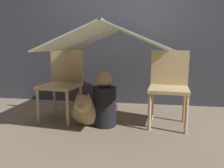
{
  "coord_description": "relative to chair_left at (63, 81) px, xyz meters",
  "views": [
    {
      "loc": [
        0.41,
        -2.31,
        0.91
      ],
      "look_at": [
        0.0,
        0.18,
        0.48
      ],
      "focal_mm": 35.0,
      "sensor_mm": 36.0,
      "label": 1
    }
  ],
  "objects": [
    {
      "name": "sheet_canopy",
      "position": [
        0.64,
        -0.08,
        0.52
      ],
      "size": [
        1.31,
        1.35,
        0.28
      ],
      "color": "silver"
    },
    {
      "name": "floor_cushion",
      "position": [
        0.43,
        0.16,
        -0.43
      ],
      "size": [
        0.44,
        0.35,
        0.1
      ],
      "color": "#CC664C",
      "rests_on": "ground_plane"
    },
    {
      "name": "chair_left",
      "position": [
        0.0,
        0.0,
        0.0
      ],
      "size": [
        0.48,
        0.48,
        0.87
      ],
      "rotation": [
        0.0,
        0.0,
        -0.1
      ],
      "color": "#D1B27F",
      "rests_on": "ground_plane"
    },
    {
      "name": "wall_back",
      "position": [
        0.64,
        0.9,
        0.77
      ],
      "size": [
        7.0,
        0.05,
        2.5
      ],
      "color": "#3D3D47",
      "rests_on": "ground_plane"
    },
    {
      "name": "person_front",
      "position": [
        0.57,
        -0.17,
        -0.21
      ],
      "size": [
        0.27,
        0.27,
        0.64
      ],
      "color": "black",
      "rests_on": "ground_plane"
    },
    {
      "name": "ground_plane",
      "position": [
        0.64,
        -0.26,
        -0.48
      ],
      "size": [
        8.8,
        8.8,
        0.0
      ],
      "primitive_type": "plane",
      "color": "gray"
    },
    {
      "name": "chair_right",
      "position": [
        1.3,
        0.0,
        0.0
      ],
      "size": [
        0.48,
        0.48,
        0.87
      ],
      "rotation": [
        0.0,
        0.0,
        -0.1
      ],
      "color": "#D1B27F",
      "rests_on": "ground_plane"
    },
    {
      "name": "dog",
      "position": [
        0.37,
        -0.23,
        -0.29
      ],
      "size": [
        0.4,
        0.4,
        0.42
      ],
      "color": "tan",
      "rests_on": "ground_plane"
    }
  ]
}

